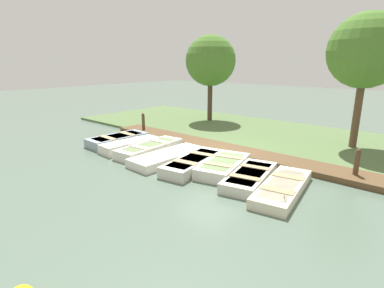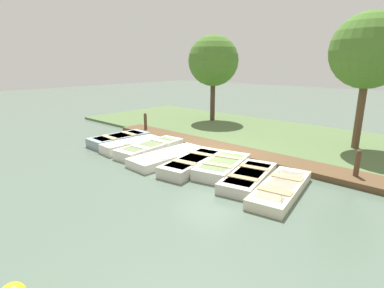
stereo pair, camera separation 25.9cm
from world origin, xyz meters
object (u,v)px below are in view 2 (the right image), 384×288
Objects in this scene: rowboat_4 at (193,163)px; rowboat_6 at (249,177)px; rowboat_1 at (132,145)px; park_tree_left at (369,51)px; rowboat_5 at (223,166)px; rowboat_7 at (281,188)px; rowboat_3 at (168,157)px; mooring_post_far at (357,166)px; rowboat_2 at (150,148)px; mooring_post_near at (145,123)px; park_tree_far_left at (213,61)px; rowboat_0 at (119,139)px.

rowboat_4 is 1.08× the size of rowboat_6.
rowboat_1 is 0.48× the size of park_tree_left.
rowboat_5 is 2.47m from rowboat_7.
rowboat_3 is 3.01× the size of mooring_post_far.
rowboat_2 is 3.74m from rowboat_5.
park_tree_left is at bearing 167.43° from rowboat_7.
rowboat_5 is at bearing 89.71° from rowboat_2.
mooring_post_near reaches higher than rowboat_6.
rowboat_2 is at bearing 53.42° from mooring_post_near.
rowboat_1 is at bearing 9.54° from park_tree_far_left.
rowboat_5 is 2.59× the size of mooring_post_near.
rowboat_4 is at bearing -97.58° from rowboat_7.
rowboat_6 is at bearing 91.89° from rowboat_0.
rowboat_0 is 0.50× the size of park_tree_left.
park_tree_far_left is (-7.10, -6.08, 3.72)m from rowboat_5.
rowboat_3 is at bearing -98.16° from rowboat_4.
park_tree_left reaches higher than park_tree_far_left.
rowboat_0 is at bearing 20.74° from mooring_post_near.
rowboat_4 is 0.97× the size of rowboat_7.
rowboat_6 is at bearing -47.25° from mooring_post_far.
rowboat_3 is 9.37m from park_tree_left.
rowboat_1 is 9.07m from mooring_post_far.
rowboat_2 is 8.56m from park_tree_far_left.
rowboat_6 is (-0.20, 2.29, -0.03)m from rowboat_4.
rowboat_2 is 4.08m from mooring_post_near.
rowboat_1 reaches higher than rowboat_6.
mooring_post_far is at bearing 120.68° from rowboat_6.
park_tree_far_left is at bearing -96.04° from park_tree_left.
rowboat_3 is at bearing -66.98° from mooring_post_far.
rowboat_1 is at bearing -84.27° from rowboat_2.
rowboat_7 is 2.92m from mooring_post_far.
rowboat_4 is at bearing 66.26° from mooring_post_near.
rowboat_0 is at bearing -95.07° from rowboat_1.
park_tree_left is at bearing 141.50° from rowboat_5.
rowboat_1 is at bearing 39.77° from mooring_post_near.
rowboat_3 is (0.22, 1.37, -0.04)m from rowboat_2.
rowboat_2 is 2.96× the size of mooring_post_near.
rowboat_0 reaches higher than rowboat_3.
rowboat_4 is at bearing -61.95° from mooring_post_far.
rowboat_2 is at bearing 91.61° from rowboat_0.
rowboat_1 is 3.77m from rowboat_4.
park_tree_left reaches higher than rowboat_2.
mooring_post_near is at bearing -136.08° from rowboat_1.
rowboat_5 is 7.33m from mooring_post_near.
rowboat_7 is at bearing 91.21° from rowboat_0.
mooring_post_far is at bearing 108.73° from rowboat_4.
rowboat_0 is 0.90× the size of rowboat_4.
park_tree_left reaches higher than mooring_post_near.
rowboat_4 is 1.13× the size of rowboat_5.
rowboat_5 reaches higher than rowboat_6.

